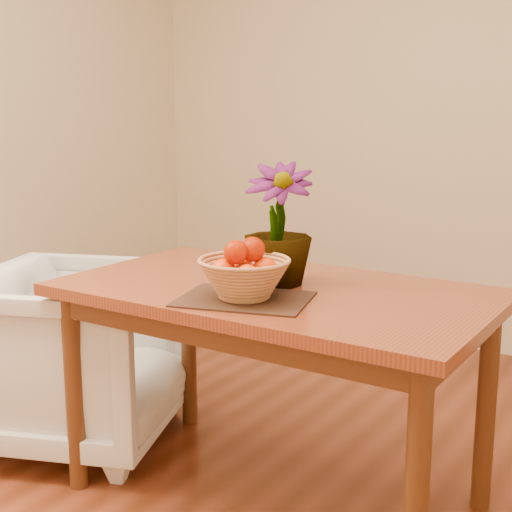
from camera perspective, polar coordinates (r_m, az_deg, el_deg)
The scene contains 7 objects.
wall_back at distance 4.06m, azimuth 16.39°, elevation 11.56°, with size 4.00×0.02×2.70m, color beige.
table at distance 2.35m, azimuth 1.53°, elevation -4.55°, with size 1.40×0.80×0.75m.
placemat at distance 2.17m, azimuth -0.94°, elevation -3.47°, with size 0.39×0.29×0.01m, color #361D13.
wicker_basket at distance 2.15m, azimuth -0.94°, elevation -1.93°, with size 0.28×0.28×0.12m.
orange_pile at distance 2.14m, azimuth -0.92°, elevation -0.43°, with size 0.17×0.16×0.14m.
potted_plant at distance 2.32m, azimuth 1.77°, elevation 2.54°, with size 0.22×0.22×0.40m, color #1E4D16.
armchair at distance 2.95m, azimuth -14.14°, elevation -7.03°, with size 0.76×0.72×0.79m, color #7F6957.
Camera 1 is at (1.18, -1.63, 1.31)m, focal length 50.00 mm.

